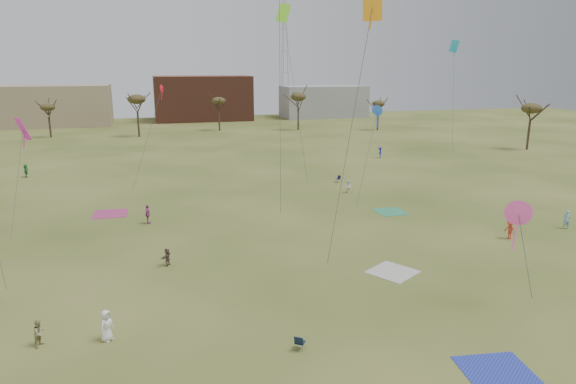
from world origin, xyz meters
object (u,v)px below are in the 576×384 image
object	(u,v)px
camp_chair_center	(300,345)
camp_chair_right	(338,180)
flyer_near_left	(107,326)
radio_tower	(284,50)

from	to	relation	value
camp_chair_center	camp_chair_right	size ratio (longest dim) A/B	1.00
camp_chair_right	flyer_near_left	bearing A→B (deg)	-62.43
flyer_near_left	radio_tower	size ratio (longest dim) A/B	0.04
camp_chair_center	camp_chair_right	bearing A→B (deg)	-78.48
radio_tower	camp_chair_right	bearing A→B (deg)	-100.56
radio_tower	flyer_near_left	bearing A→B (deg)	-109.35
flyer_near_left	radio_tower	world-z (taller)	radio_tower
camp_chair_center	camp_chair_right	distance (m)	40.26
flyer_near_left	camp_chair_center	bearing A→B (deg)	-73.91
radio_tower	camp_chair_center	bearing A→B (deg)	-104.64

